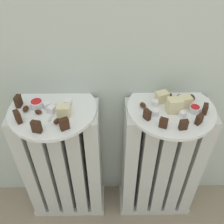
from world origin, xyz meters
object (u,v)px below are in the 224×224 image
at_px(fork, 54,111).
at_px(jam_bowl_left, 37,104).
at_px(radiator_left, 64,165).
at_px(jam_bowl_right, 195,109).
at_px(plate_left, 53,109).
at_px(radiator_right, 160,164).
at_px(plate_right, 171,108).

bearing_deg(fork, jam_bowl_left, 157.74).
distance_m(radiator_left, fork, 0.32).
bearing_deg(jam_bowl_left, radiator_left, -8.79).
distance_m(jam_bowl_right, fork, 0.47).
bearing_deg(plate_left, jam_bowl_left, 171.21).
height_order(radiator_left, plate_left, plate_left).
bearing_deg(jam_bowl_right, plate_left, 177.02).
xyz_separation_m(radiator_left, radiator_right, (0.41, 0.00, 0.00)).
relative_size(radiator_right, plate_right, 1.96).
relative_size(radiator_left, fork, 6.25).
bearing_deg(plate_right, plate_left, 180.00).
height_order(radiator_left, radiator_right, same).
distance_m(radiator_left, jam_bowl_left, 0.33).
xyz_separation_m(jam_bowl_left, fork, (0.06, -0.03, -0.01)).
height_order(plate_right, fork, fork).
distance_m(jam_bowl_left, jam_bowl_right, 0.53).
relative_size(radiator_right, jam_bowl_left, 13.35).
xyz_separation_m(radiator_right, jam_bowl_right, (0.07, -0.02, 0.33)).
bearing_deg(jam_bowl_left, plate_right, -1.02).
bearing_deg(fork, radiator_left, 116.53).
bearing_deg(jam_bowl_right, jam_bowl_left, 176.44).
height_order(radiator_left, jam_bowl_left, jam_bowl_left).
bearing_deg(jam_bowl_left, radiator_right, -1.02).
relative_size(plate_left, plate_right, 1.00).
xyz_separation_m(radiator_left, plate_right, (0.41, -0.00, 0.31)).
height_order(radiator_right, plate_right, plate_right).
xyz_separation_m(plate_left, jam_bowl_right, (0.48, -0.02, 0.02)).
xyz_separation_m(jam_bowl_left, jam_bowl_right, (0.53, -0.03, -0.00)).
bearing_deg(plate_left, radiator_left, 116.57).
bearing_deg(radiator_right, radiator_left, 180.00).
distance_m(radiator_left, jam_bowl_right, 0.58).
bearing_deg(jam_bowl_right, radiator_right, 160.88).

